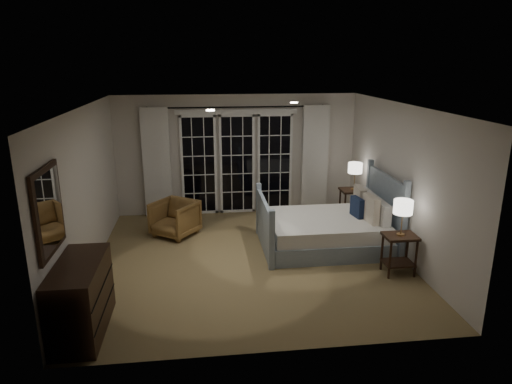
{
  "coord_description": "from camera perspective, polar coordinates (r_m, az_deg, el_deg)",
  "views": [
    {
      "loc": [
        -0.76,
        -6.88,
        3.18
      ],
      "look_at": [
        0.14,
        0.36,
        1.05
      ],
      "focal_mm": 32.0,
      "sensor_mm": 36.0,
      "label": 1
    }
  ],
  "objects": [
    {
      "name": "mirror",
      "position": [
        5.6,
        -24.49,
        -2.14
      ],
      "size": [
        0.05,
        0.85,
        1.0
      ],
      "color": "black",
      "rests_on": "wall_left"
    },
    {
      "name": "ceiling",
      "position": [
        6.95,
        -0.79,
        10.67
      ],
      "size": [
        5.0,
        5.0,
        0.0
      ],
      "primitive_type": "plane",
      "rotation": [
        3.14,
        0.0,
        0.0
      ],
      "color": "silver",
      "rests_on": "wall_back"
    },
    {
      "name": "curtain_left",
      "position": [
        9.52,
        -12.3,
        3.59
      ],
      "size": [
        0.55,
        0.1,
        2.25
      ],
      "primitive_type": "cube",
      "color": "silver",
      "rests_on": "curtain_rod"
    },
    {
      "name": "nightstand_left",
      "position": [
        7.31,
        17.48,
        -6.73
      ],
      "size": [
        0.48,
        0.39,
        0.63
      ],
      "color": "black",
      "rests_on": "floor"
    },
    {
      "name": "downlight_b",
      "position": [
        6.52,
        -5.73,
        10.13
      ],
      "size": [
        0.12,
        0.12,
        0.01
      ],
      "primitive_type": "cylinder",
      "color": "white",
      "rests_on": "ceiling"
    },
    {
      "name": "wall_right",
      "position": [
        7.85,
        17.7,
        1.27
      ],
      "size": [
        0.02,
        5.0,
        2.5
      ],
      "primitive_type": "cube",
      "color": "beige",
      "rests_on": "floor"
    },
    {
      "name": "wall_back",
      "position": [
        9.61,
        -2.4,
        4.67
      ],
      "size": [
        5.0,
        0.02,
        2.5
      ],
      "primitive_type": "cube",
      "color": "beige",
      "rests_on": "floor"
    },
    {
      "name": "floor",
      "position": [
        7.62,
        -0.72,
        -8.4
      ],
      "size": [
        5.0,
        5.0,
        0.0
      ],
      "primitive_type": "plane",
      "color": "olive",
      "rests_on": "ground"
    },
    {
      "name": "lamp_right",
      "position": [
        9.2,
        12.29,
        2.9
      ],
      "size": [
        0.28,
        0.28,
        0.54
      ],
      "color": "#B08246",
      "rests_on": "nightstand_right"
    },
    {
      "name": "french_doors",
      "position": [
        9.6,
        -2.37,
        3.69
      ],
      "size": [
        2.5,
        0.04,
        2.2
      ],
      "color": "black",
      "rests_on": "wall_back"
    },
    {
      "name": "wall_front",
      "position": [
        4.84,
        2.53,
        -7.2
      ],
      "size": [
        5.0,
        0.02,
        2.5
      ],
      "primitive_type": "cube",
      "color": "beige",
      "rests_on": "floor"
    },
    {
      "name": "armchair",
      "position": [
        8.62,
        -10.11,
        -3.27
      ],
      "size": [
        1.01,
        1.01,
        0.67
      ],
      "primitive_type": "imported",
      "rotation": [
        0.0,
        0.0,
        -0.63
      ],
      "color": "brown",
      "rests_on": "floor"
    },
    {
      "name": "bed",
      "position": [
        8.09,
        9.04,
        -4.61
      ],
      "size": [
        2.18,
        1.56,
        1.27
      ],
      "color": "#8795A4",
      "rests_on": "floor"
    },
    {
      "name": "curtain_right",
      "position": [
        9.78,
        7.37,
        4.16
      ],
      "size": [
        0.55,
        0.1,
        2.25
      ],
      "primitive_type": "cube",
      "color": "silver",
      "rests_on": "curtain_rod"
    },
    {
      "name": "nightstand_right",
      "position": [
        9.37,
        12.05,
        -1.02
      ],
      "size": [
        0.52,
        0.42,
        0.68
      ],
      "color": "black",
      "rests_on": "floor"
    },
    {
      "name": "curtain_rod",
      "position": [
        9.36,
        -2.42,
        10.56
      ],
      "size": [
        3.5,
        0.03,
        0.03
      ],
      "primitive_type": "cylinder",
      "rotation": [
        0.0,
        1.57,
        0.0
      ],
      "color": "black",
      "rests_on": "wall_back"
    },
    {
      "name": "lamp_left",
      "position": [
        7.09,
        17.92,
        -1.85
      ],
      "size": [
        0.28,
        0.28,
        0.55
      ],
      "color": "#B08246",
      "rests_on": "nightstand_left"
    },
    {
      "name": "wall_left",
      "position": [
        7.35,
        -20.5,
        0.01
      ],
      "size": [
        0.02,
        5.0,
        2.5
      ],
      "primitive_type": "cube",
      "color": "beige",
      "rests_on": "floor"
    },
    {
      "name": "dresser",
      "position": [
        5.95,
        -21.01,
        -12.25
      ],
      "size": [
        0.53,
        1.25,
        0.89
      ],
      "color": "black",
      "rests_on": "floor"
    },
    {
      "name": "downlight_a",
      "position": [
        7.67,
        4.77,
        11.07
      ],
      "size": [
        0.12,
        0.12,
        0.01
      ],
      "primitive_type": "cylinder",
      "color": "white",
      "rests_on": "ceiling"
    }
  ]
}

